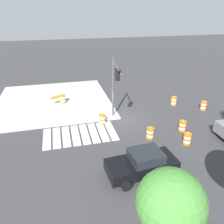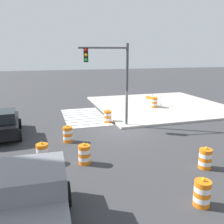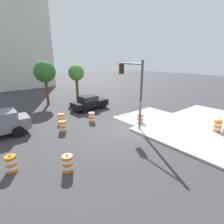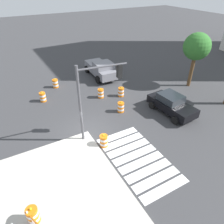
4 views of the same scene
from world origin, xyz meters
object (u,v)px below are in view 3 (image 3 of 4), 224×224
(traffic_barrel_median_far, at_px, (92,117))
(construction_barricade, at_px, (222,123))
(street_tree_streetside_near, at_px, (45,72))
(street_tree_streetside_mid, at_px, (76,73))
(traffic_barrel_far_curb, at_px, (63,126))
(traffic_barrel_on_sidewalk, at_px, (218,126))
(traffic_barrel_near_corner, at_px, (68,163))
(traffic_barrel_median_near, at_px, (140,119))
(traffic_light_pole, at_px, (132,82))
(traffic_barrel_lane_center, at_px, (61,119))
(traffic_barrel_crosswalk_end, at_px, (11,164))
(sports_car, at_px, (89,103))

(traffic_barrel_median_far, bearing_deg, construction_barricade, -51.26)
(street_tree_streetside_near, distance_m, street_tree_streetside_mid, 4.44)
(traffic_barrel_far_curb, xyz_separation_m, traffic_barrel_on_sidewalk, (9.43, -8.19, 0.15))
(traffic_barrel_near_corner, height_order, street_tree_streetside_mid, street_tree_streetside_mid)
(traffic_barrel_near_corner, bearing_deg, traffic_barrel_median_near, 15.12)
(traffic_barrel_on_sidewalk, relative_size, street_tree_streetside_near, 0.18)
(traffic_light_pole, bearing_deg, traffic_barrel_median_far, 123.01)
(traffic_barrel_lane_center, relative_size, street_tree_streetside_near, 0.18)
(traffic_barrel_near_corner, distance_m, traffic_barrel_median_far, 7.48)
(traffic_barrel_far_curb, distance_m, street_tree_streetside_near, 10.40)
(street_tree_streetside_mid, bearing_deg, traffic_light_pole, -96.93)
(traffic_barrel_median_far, distance_m, traffic_barrel_on_sidewalk, 10.68)
(traffic_barrel_crosswalk_end, bearing_deg, traffic_light_pole, 2.93)
(traffic_barrel_on_sidewalk, height_order, street_tree_streetside_near, street_tree_streetside_near)
(traffic_barrel_near_corner, bearing_deg, sports_car, 52.00)
(street_tree_streetside_near, bearing_deg, traffic_barrel_near_corner, -106.15)
(traffic_barrel_median_far, bearing_deg, traffic_barrel_crosswalk_end, -153.74)
(traffic_barrel_crosswalk_end, relative_size, construction_barricade, 0.71)
(traffic_barrel_near_corner, relative_size, construction_barricade, 0.71)
(street_tree_streetside_mid, bearing_deg, traffic_barrel_lane_center, -127.42)
(traffic_barrel_near_corner, xyz_separation_m, street_tree_streetside_mid, (8.63, 14.72, 3.30))
(traffic_barrel_far_curb, distance_m, traffic_barrel_on_sidewalk, 12.49)
(construction_barricade, relative_size, street_tree_streetside_mid, 0.29)
(traffic_barrel_crosswalk_end, xyz_separation_m, construction_barricade, (14.36, -5.06, 0.27))
(traffic_barrel_lane_center, distance_m, traffic_barrel_on_sidewalk, 13.31)
(traffic_barrel_median_far, distance_m, construction_barricade, 11.16)
(sports_car, xyz_separation_m, traffic_barrel_median_near, (1.03, -7.00, -0.36))
(traffic_barrel_crosswalk_end, height_order, traffic_light_pole, traffic_light_pole)
(street_tree_streetside_mid, bearing_deg, traffic_barrel_near_corner, -120.39)
(traffic_barrel_lane_center, height_order, traffic_barrel_on_sidewalk, traffic_barrel_on_sidewalk)
(sports_car, bearing_deg, traffic_barrel_crosswalk_end, -142.22)
(traffic_barrel_crosswalk_end, distance_m, traffic_barrel_on_sidewalk, 14.58)
(traffic_barrel_median_near, distance_m, traffic_light_pole, 3.63)
(street_tree_streetside_near, bearing_deg, street_tree_streetside_mid, 2.11)
(traffic_barrel_crosswalk_end, xyz_separation_m, traffic_barrel_median_far, (7.38, 3.64, 0.00))
(traffic_barrel_far_curb, xyz_separation_m, construction_barricade, (10.07, -8.29, 0.27))
(sports_car, relative_size, traffic_barrel_near_corner, 4.33)
(traffic_barrel_median_near, distance_m, street_tree_streetside_mid, 12.92)
(street_tree_streetside_mid, bearing_deg, sports_car, -104.52)
(traffic_barrel_median_far, distance_m, traffic_barrel_far_curb, 3.12)
(traffic_barrel_crosswalk_end, relative_size, traffic_light_pole, 0.19)
(traffic_barrel_crosswalk_end, relative_size, street_tree_streetside_near, 0.18)
(traffic_barrel_far_curb, distance_m, traffic_light_pole, 6.78)
(traffic_barrel_median_near, xyz_separation_m, traffic_light_pole, (-1.12, 0.11, 3.46))
(traffic_barrel_near_corner, xyz_separation_m, traffic_light_pole, (7.13, 2.34, 3.46))
(traffic_barrel_median_near, relative_size, traffic_barrel_far_curb, 1.00)
(traffic_barrel_median_far, relative_size, traffic_barrel_lane_center, 1.00)
(traffic_light_pole, distance_m, street_tree_streetside_mid, 12.47)
(sports_car, relative_size, traffic_barrel_far_curb, 4.33)
(traffic_barrel_near_corner, xyz_separation_m, traffic_barrel_median_near, (8.24, 2.23, 0.00))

